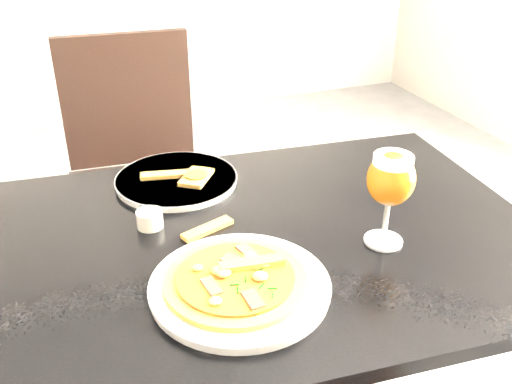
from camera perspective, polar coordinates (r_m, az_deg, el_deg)
name	(u,v)px	position (r m, az deg, el deg)	size (l,w,h in m)	color
dining_table	(253,272)	(1.22, -0.30, -8.01)	(1.26, 0.89, 0.75)	black
chair_far	(137,174)	(1.94, -11.77, 1.76)	(0.48, 0.48, 0.97)	black
plate_main	(240,287)	(1.03, -1.62, -9.46)	(0.32, 0.32, 0.02)	silver
pizza	(236,279)	(1.01, -2.00, -8.71)	(0.25, 0.25, 0.03)	#A06126
plate_second	(176,180)	(1.39, -7.96, 1.21)	(0.29, 0.29, 0.02)	silver
crust_scraps	(186,176)	(1.37, -7.03, 1.59)	(0.18, 0.12, 0.01)	#A06126
loose_crust	(208,229)	(1.19, -4.87, -3.69)	(0.12, 0.03, 0.01)	#A06126
sauce_cup	(150,218)	(1.22, -10.59, -2.61)	(0.06, 0.06, 0.04)	beige
beer_glass	(391,180)	(1.12, 13.34, 1.21)	(0.09, 0.09, 0.20)	#B9BFC3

